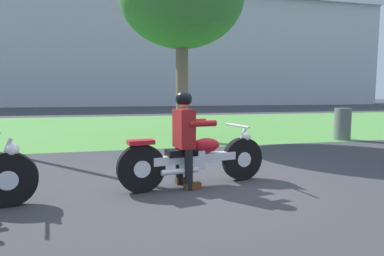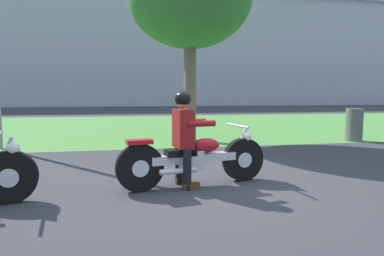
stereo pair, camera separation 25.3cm
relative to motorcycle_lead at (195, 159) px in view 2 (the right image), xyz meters
The scene contains 6 objects.
ground 0.45m from the motorcycle_lead, 15.97° to the left, with size 120.00×120.00×0.00m, color #38383D.
grass_verge 9.36m from the motorcycle_lead, 88.90° to the left, with size 60.00×12.00×0.01m, color #549342.
stadium_facade 34.74m from the motorcycle_lead, 89.99° to the left, with size 61.83×8.00×12.07m, color silver.
motorcycle_lead is the anchor object (origin of this frame).
rider_lead 0.46m from the motorcycle_lead, behind, with size 0.60×0.53×1.42m.
trash_can 6.58m from the motorcycle_lead, 34.38° to the left, with size 0.48×0.48×0.95m, color #595E5B.
Camera 2 is at (-1.09, -4.76, 1.38)m, focal length 30.54 mm.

